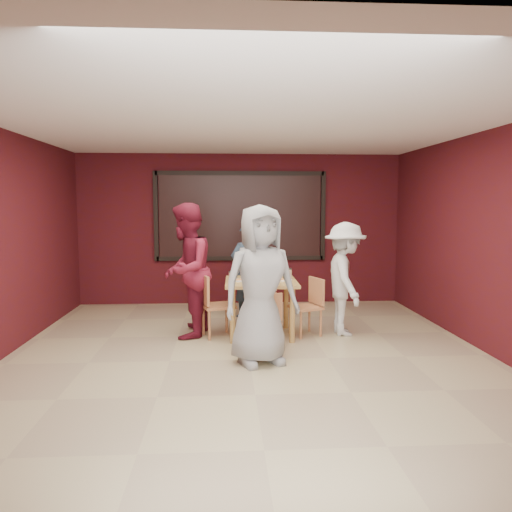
{
  "coord_description": "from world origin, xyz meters",
  "views": [
    {
      "loc": [
        -0.29,
        -5.86,
        1.88
      ],
      "look_at": [
        0.15,
        1.12,
        1.14
      ],
      "focal_mm": 35.0,
      "sensor_mm": 36.0,
      "label": 1
    }
  ],
  "objects": [
    {
      "name": "diner_left",
      "position": [
        -0.84,
        1.13,
        0.95
      ],
      "size": [
        0.86,
        1.03,
        1.89
      ],
      "primitive_type": "imported",
      "rotation": [
        0.0,
        0.0,
        -1.74
      ],
      "color": "maroon",
      "rests_on": "floor"
    },
    {
      "name": "diner_back",
      "position": [
        0.08,
        2.3,
        0.78
      ],
      "size": [
        0.66,
        0.53,
        1.57
      ],
      "primitive_type": "imported",
      "rotation": [
        0.0,
        0.0,
        3.44
      ],
      "color": "#304255",
      "rests_on": "floor"
    },
    {
      "name": "window_blinds",
      "position": [
        0.0,
        3.45,
        1.65
      ],
      "size": [
        3.0,
        0.02,
        1.5
      ],
      "primitive_type": "cube",
      "color": "black"
    },
    {
      "name": "floor",
      "position": [
        0.0,
        0.0,
        0.0
      ],
      "size": [
        7.0,
        7.0,
        0.0
      ],
      "primitive_type": "plane",
      "color": "tan",
      "rests_on": "ground"
    },
    {
      "name": "diner_front",
      "position": [
        0.12,
        -0.13,
        0.94
      ],
      "size": [
        1.06,
        0.86,
        1.87
      ],
      "primitive_type": "imported",
      "rotation": [
        0.0,
        0.0,
        0.33
      ],
      "color": "gray",
      "rests_on": "floor"
    },
    {
      "name": "chair_back",
      "position": [
        0.29,
        1.96,
        0.5
      ],
      "size": [
        0.54,
        0.54,
        0.89
      ],
      "color": "#CB784F",
      "rests_on": "floor"
    },
    {
      "name": "chair_right",
      "position": [
        0.92,
        1.11,
        0.46
      ],
      "size": [
        0.51,
        0.51,
        0.82
      ],
      "color": "#CB784F",
      "rests_on": "floor"
    },
    {
      "name": "dining_table",
      "position": [
        0.22,
        1.12,
        0.69
      ],
      "size": [
        1.03,
        1.03,
        0.95
      ],
      "color": "tan",
      "rests_on": "floor"
    },
    {
      "name": "chair_front",
      "position": [
        0.21,
        0.28,
        0.44
      ],
      "size": [
        0.48,
        0.48,
        0.77
      ],
      "color": "#CB784F",
      "rests_on": "floor"
    },
    {
      "name": "diner_right",
      "position": [
        1.43,
        1.11,
        0.81
      ],
      "size": [
        0.61,
        1.05,
        1.62
      ],
      "primitive_type": "imported",
      "rotation": [
        0.0,
        0.0,
        1.57
      ],
      "color": "silver",
      "rests_on": "floor"
    },
    {
      "name": "chair_left",
      "position": [
        -0.46,
        1.08,
        0.5
      ],
      "size": [
        0.53,
        0.53,
        0.89
      ],
      "color": "#CB784F",
      "rests_on": "floor"
    }
  ]
}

